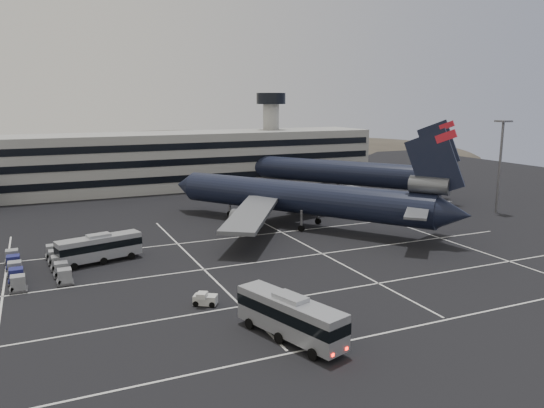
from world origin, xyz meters
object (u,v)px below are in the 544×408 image
at_px(bus_near, 290,315).
at_px(bus_far, 99,247).
at_px(trijet_main, 303,198).
at_px(uld_cluster, 37,266).

height_order(bus_near, bus_far, bus_near).
xyz_separation_m(bus_near, bus_far, (-13.50, 32.36, -0.17)).
bearing_deg(bus_near, bus_far, 94.92).
xyz_separation_m(trijet_main, bus_near, (-21.84, -39.65, -2.86)).
height_order(bus_near, uld_cluster, bus_near).
xyz_separation_m(bus_near, uld_cluster, (-21.53, 30.90, -1.45)).
height_order(trijet_main, bus_far, trijet_main).
bearing_deg(trijet_main, uld_cluster, 157.04).
distance_m(bus_far, uld_cluster, 8.26).
bearing_deg(bus_near, uld_cluster, 107.14).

